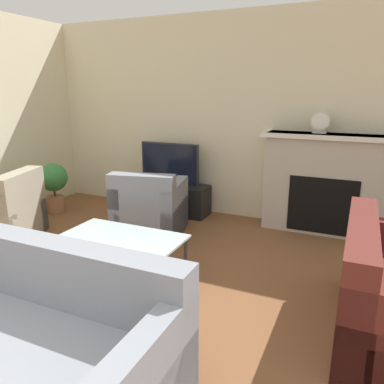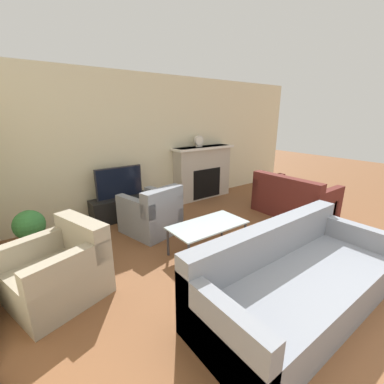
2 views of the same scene
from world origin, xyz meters
TOP-DOWN VIEW (x-y plane):
  - wall_back at (0.00, 4.60)m, footprint 8.56×0.06m
  - fireplace at (1.28, 4.40)m, footprint 1.56×0.40m
  - tv_stand at (-0.80, 4.30)m, footprint 1.12×0.38m
  - tv at (-0.80, 4.30)m, footprint 0.87×0.06m
  - couch_sectional at (-0.28, 0.97)m, footprint 2.35×0.99m
  - couch_loveseat at (2.01, 2.45)m, footprint 0.92×1.40m
  - armchair_by_window at (-2.18, 2.57)m, footprint 1.07×1.02m
  - armchair_accent at (-0.62, 3.42)m, footprint 0.92×0.98m
  - coffee_table at (-0.28, 2.36)m, footprint 1.12×0.58m
  - potted_plant at (-2.33, 3.63)m, footprint 0.40×0.40m
  - mantel_clock at (1.16, 4.40)m, footprint 0.22×0.07m

SIDE VIEW (x-z plane):
  - tv_stand at x=-0.80m, z-range 0.00..0.42m
  - couch_sectional at x=-0.28m, z-range -0.13..0.69m
  - couch_loveseat at x=2.01m, z-range -0.12..0.70m
  - armchair_by_window at x=-2.18m, z-range -0.11..0.71m
  - armchair_accent at x=-0.62m, z-range -0.11..0.71m
  - coffee_table at x=-0.28m, z-range 0.17..0.60m
  - potted_plant at x=-2.33m, z-range 0.08..0.80m
  - fireplace at x=1.28m, z-range 0.03..1.25m
  - tv at x=-0.80m, z-range 0.42..1.01m
  - wall_back at x=0.00m, z-range 0.00..2.70m
  - mantel_clock at x=1.16m, z-range 1.22..1.48m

